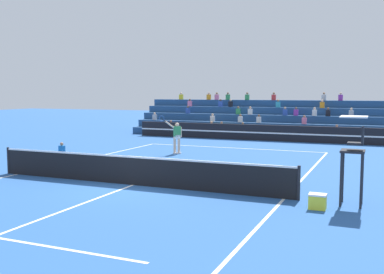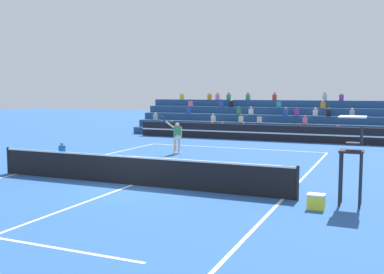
{
  "view_description": "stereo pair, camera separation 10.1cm",
  "coord_description": "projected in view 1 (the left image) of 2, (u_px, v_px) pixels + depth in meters",
  "views": [
    {
      "loc": [
        8.26,
        -13.97,
        3.36
      ],
      "look_at": [
        -0.62,
        6.95,
        1.1
      ],
      "focal_mm": 42.0,
      "sensor_mm": 36.0,
      "label": 1
    },
    {
      "loc": [
        8.36,
        -13.93,
        3.36
      ],
      "look_at": [
        -0.62,
        6.95,
        1.1
      ],
      "focal_mm": 42.0,
      "sensor_mm": 36.0,
      "label": 2
    }
  ],
  "objects": [
    {
      "name": "bleacher_stand",
      "position": [
        267.0,
        122.0,
        35.13
      ],
      "size": [
        20.77,
        4.75,
        3.38
      ],
      "color": "navy",
      "rests_on": "ground"
    },
    {
      "name": "ball_kid_courtside",
      "position": [
        62.0,
        152.0,
        22.79
      ],
      "size": [
        0.3,
        0.36,
        0.84
      ],
      "color": "black",
      "rests_on": "ground"
    },
    {
      "name": "tennis_net",
      "position": [
        133.0,
        170.0,
        16.29
      ],
      "size": [
        12.0,
        0.1,
        1.1
      ],
      "color": "black",
      "rests_on": "ground"
    },
    {
      "name": "tennis_ball",
      "position": [
        109.0,
        174.0,
        18.27
      ],
      "size": [
        0.07,
        0.07,
        0.07
      ],
      "primitive_type": "sphere",
      "color": "#C6DB33",
      "rests_on": "ground"
    },
    {
      "name": "court_lines",
      "position": [
        133.0,
        185.0,
        16.34
      ],
      "size": [
        11.1,
        23.9,
        0.01
      ],
      "color": "white",
      "rests_on": "ground"
    },
    {
      "name": "equipment_cooler",
      "position": [
        318.0,
        201.0,
        12.95
      ],
      "size": [
        0.5,
        0.38,
        0.45
      ],
      "color": "yellow",
      "rests_on": "ground"
    },
    {
      "name": "umpire_chair",
      "position": [
        354.0,
        148.0,
        13.24
      ],
      "size": [
        0.76,
        0.84,
        2.67
      ],
      "color": "black",
      "rests_on": "ground"
    },
    {
      "name": "tennis_player",
      "position": [
        176.0,
        136.0,
        24.59
      ],
      "size": [
        0.95,
        1.17,
        2.19
      ],
      "color": "beige",
      "rests_on": "ground"
    },
    {
      "name": "ground_plane",
      "position": [
        133.0,
        185.0,
        16.34
      ],
      "size": [
        120.0,
        120.0,
        0.0
      ],
      "primitive_type": "plane",
      "color": "#285699"
    },
    {
      "name": "sponsor_banner_wall",
      "position": [
        255.0,
        132.0,
        31.69
      ],
      "size": [
        18.0,
        0.26,
        1.1
      ],
      "color": "black",
      "rests_on": "ground"
    }
  ]
}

